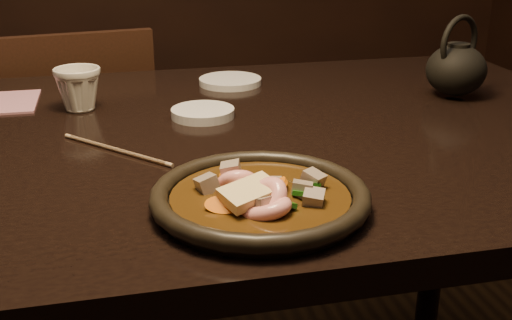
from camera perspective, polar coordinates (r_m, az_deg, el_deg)
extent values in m
cube|color=black|center=(1.04, -8.26, 1.16)|extent=(1.60, 0.90, 0.04)
cylinder|color=black|center=(1.72, 15.86, -4.62)|extent=(0.06, 0.06, 0.71)
cube|color=black|center=(1.80, -15.50, -1.80)|extent=(0.44, 0.44, 0.04)
cylinder|color=black|center=(2.05, -11.07, -4.96)|extent=(0.03, 0.03, 0.38)
cylinder|color=black|center=(1.77, -9.11, -9.21)|extent=(0.03, 0.03, 0.38)
cylinder|color=black|center=(2.03, -19.89, -6.19)|extent=(0.03, 0.03, 0.38)
cylinder|color=black|center=(1.75, -19.41, -10.72)|extent=(0.03, 0.03, 0.38)
cube|color=black|center=(1.56, -15.54, 3.36)|extent=(0.37, 0.08, 0.41)
cylinder|color=black|center=(0.77, 0.37, -3.93)|extent=(0.24, 0.24, 0.01)
torus|color=black|center=(0.76, 0.38, -3.16)|extent=(0.26, 0.26, 0.02)
cylinder|color=#351F09|center=(0.77, 0.37, -3.42)|extent=(0.22, 0.22, 0.01)
ellipsoid|color=#351F09|center=(0.77, 0.37, -3.42)|extent=(0.12, 0.11, 0.03)
torus|color=#FFADA1|center=(0.73, 0.77, -3.65)|extent=(0.07, 0.07, 0.05)
torus|color=#FFADA1|center=(0.79, -1.68, -2.08)|extent=(0.06, 0.06, 0.05)
torus|color=#FFADA1|center=(0.72, 0.85, -4.37)|extent=(0.08, 0.08, 0.03)
cube|color=gray|center=(0.72, 0.48, -4.09)|extent=(0.03, 0.04, 0.03)
cube|color=gray|center=(0.80, -2.22, -0.98)|extent=(0.03, 0.03, 0.03)
cube|color=gray|center=(0.78, 5.07, -1.81)|extent=(0.04, 0.04, 0.03)
cube|color=gray|center=(0.77, 1.48, -2.42)|extent=(0.03, 0.03, 0.02)
cube|color=gray|center=(0.76, 4.09, -2.73)|extent=(0.03, 0.03, 0.03)
cube|color=gray|center=(0.74, 5.12, -3.52)|extent=(0.03, 0.03, 0.03)
cube|color=gray|center=(0.78, -4.37, -2.19)|extent=(0.03, 0.03, 0.03)
cylinder|color=orange|center=(0.77, 0.58, -2.48)|extent=(0.05, 0.05, 0.03)
cylinder|color=orange|center=(0.72, -2.99, -4.08)|extent=(0.05, 0.05, 0.03)
cylinder|color=orange|center=(0.81, -2.52, -1.73)|extent=(0.04, 0.04, 0.03)
cylinder|color=orange|center=(0.74, 0.07, -3.07)|extent=(0.04, 0.03, 0.04)
cylinder|color=orange|center=(0.76, 0.66, -2.74)|extent=(0.06, 0.06, 0.02)
cylinder|color=orange|center=(0.75, 2.00, -2.37)|extent=(0.05, 0.05, 0.03)
cube|color=#1E5E12|center=(0.78, 4.71, -2.22)|extent=(0.02, 0.04, 0.02)
cube|color=#1E5E12|center=(0.75, 4.65, -3.02)|extent=(0.04, 0.02, 0.01)
cube|color=#1E5E12|center=(0.74, 0.41, -3.38)|extent=(0.03, 0.04, 0.02)
cube|color=#1E5E12|center=(0.77, 0.08, -2.94)|extent=(0.02, 0.04, 0.03)
cube|color=#1E5E12|center=(0.74, 2.70, -3.83)|extent=(0.02, 0.04, 0.02)
cube|color=#1E5E12|center=(0.77, 0.43, -2.71)|extent=(0.04, 0.01, 0.03)
ellipsoid|color=beige|center=(0.75, -1.05, -2.57)|extent=(0.04, 0.03, 0.02)
ellipsoid|color=beige|center=(0.72, -0.95, -3.71)|extent=(0.03, 0.02, 0.02)
ellipsoid|color=beige|center=(0.75, -1.06, -2.86)|extent=(0.04, 0.04, 0.02)
ellipsoid|color=beige|center=(0.78, 1.59, -2.64)|extent=(0.04, 0.03, 0.02)
ellipsoid|color=beige|center=(0.74, 1.68, -3.22)|extent=(0.03, 0.04, 0.02)
cube|color=#F5D792|center=(0.73, -0.55, -2.92)|extent=(0.08, 0.07, 0.03)
cylinder|color=silver|center=(1.11, -4.75, 4.20)|extent=(0.11, 0.11, 0.02)
cylinder|color=silver|center=(1.33, -2.31, 7.02)|extent=(0.13, 0.13, 0.01)
imported|color=beige|center=(1.18, -15.52, 6.22)|extent=(0.11, 0.10, 0.08)
cylinder|color=tan|center=(0.97, -12.10, 0.84)|extent=(0.15, 0.16, 0.01)
cylinder|color=tan|center=(0.97, -12.54, 0.97)|extent=(0.15, 0.16, 0.01)
ellipsoid|color=black|center=(1.28, 17.36, 7.64)|extent=(0.11, 0.11, 0.10)
cylinder|color=black|center=(1.27, 17.57, 9.49)|extent=(0.04, 0.04, 0.02)
cylinder|color=black|center=(1.33, 18.79, 7.92)|extent=(0.05, 0.04, 0.04)
torus|color=black|center=(1.27, 17.62, 9.90)|extent=(0.10, 0.05, 0.11)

